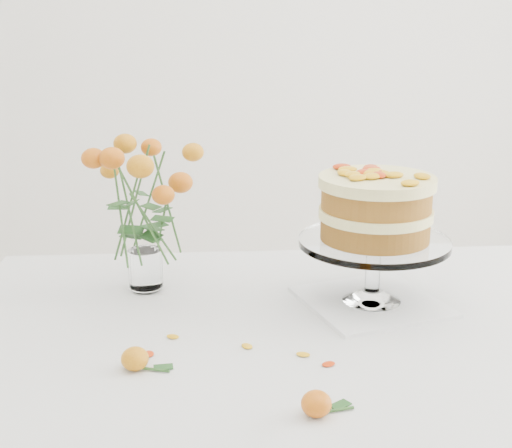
{
  "coord_description": "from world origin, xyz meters",
  "views": [
    {
      "loc": [
        -0.18,
        -1.3,
        1.35
      ],
      "look_at": [
        -0.09,
        0.15,
        0.92
      ],
      "focal_mm": 50.0,
      "sensor_mm": 36.0,
      "label": 1
    }
  ],
  "objects": [
    {
      "name": "stray_petal_d",
      "position": [
        -0.26,
        -0.05,
        0.76
      ],
      "size": [
        0.03,
        0.02,
        0.0
      ],
      "primitive_type": "ellipsoid",
      "color": "#F8AE0F",
      "rests_on": "table"
    },
    {
      "name": "loose_rose_far",
      "position": [
        -0.03,
        -0.34,
        0.78
      ],
      "size": [
        0.09,
        0.05,
        0.04
      ],
      "rotation": [
        0.0,
        0.0,
        0.21
      ],
      "color": "#C06009",
      "rests_on": "table"
    },
    {
      "name": "loose_rose_near",
      "position": [
        -0.32,
        -0.17,
        0.78
      ],
      "size": [
        0.09,
        0.05,
        0.04
      ],
      "rotation": [
        0.0,
        0.0,
        -0.3
      ],
      "color": "orange",
      "rests_on": "table"
    },
    {
      "name": "stray_petal_e",
      "position": [
        -0.3,
        -0.12,
        0.76
      ],
      "size": [
        0.03,
        0.02,
        0.0
      ],
      "primitive_type": "ellipsoid",
      "color": "#F8AE0F",
      "rests_on": "table"
    },
    {
      "name": "napkin",
      "position": [
        0.16,
        0.09,
        0.76
      ],
      "size": [
        0.34,
        0.34,
        0.01
      ],
      "primitive_type": "cube",
      "rotation": [
        0.0,
        0.0,
        0.31
      ],
      "color": "silver",
      "rests_on": "table"
    },
    {
      "name": "stray_petal_c",
      "position": [
        0.02,
        -0.18,
        0.76
      ],
      "size": [
        0.03,
        0.02,
        0.0
      ],
      "primitive_type": "ellipsoid",
      "color": "#F8AE0F",
      "rests_on": "table"
    },
    {
      "name": "stray_petal_b",
      "position": [
        -0.02,
        -0.14,
        0.76
      ],
      "size": [
        0.03,
        0.02,
        0.0
      ],
      "primitive_type": "ellipsoid",
      "color": "#F8AE0F",
      "rests_on": "table"
    },
    {
      "name": "stray_petal_a",
      "position": [
        -0.12,
        -0.1,
        0.76
      ],
      "size": [
        0.03,
        0.02,
        0.0
      ],
      "primitive_type": "ellipsoid",
      "color": "#F8AE0F",
      "rests_on": "table"
    },
    {
      "name": "table",
      "position": [
        0.0,
        0.0,
        0.67
      ],
      "size": [
        1.43,
        0.93,
        0.76
      ],
      "color": "#A3805F",
      "rests_on": "ground"
    },
    {
      "name": "rose_vase",
      "position": [
        -0.33,
        0.2,
        0.98
      ],
      "size": [
        0.28,
        0.28,
        0.38
      ],
      "rotation": [
        0.0,
        0.0,
        -0.16
      ],
      "color": "white",
      "rests_on": "table"
    },
    {
      "name": "cake_stand",
      "position": [
        0.16,
        0.09,
        0.95
      ],
      "size": [
        0.32,
        0.32,
        0.28
      ],
      "rotation": [
        0.0,
        0.0,
        -0.39
      ],
      "color": "white",
      "rests_on": "napkin"
    }
  ]
}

